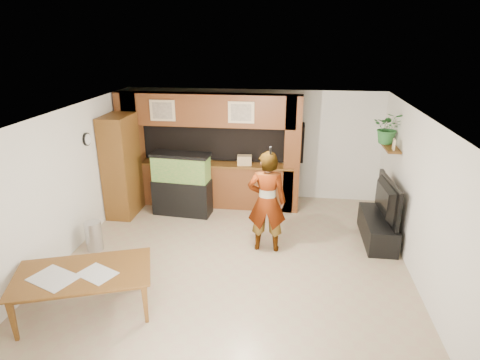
# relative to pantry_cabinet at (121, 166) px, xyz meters

# --- Properties ---
(floor) EXTENTS (6.50, 6.50, 0.00)m
(floor) POSITION_rel_pantry_cabinet_xyz_m (2.70, -1.80, -1.11)
(floor) COLOR tan
(floor) RESTS_ON ground
(ceiling) EXTENTS (6.50, 6.50, 0.00)m
(ceiling) POSITION_rel_pantry_cabinet_xyz_m (2.70, -1.80, 1.49)
(ceiling) COLOR white
(ceiling) RESTS_ON wall_back
(wall_back) EXTENTS (6.00, 0.00, 6.00)m
(wall_back) POSITION_rel_pantry_cabinet_xyz_m (2.70, 1.45, 0.19)
(wall_back) COLOR silver
(wall_back) RESTS_ON floor
(wall_left) EXTENTS (0.00, 6.50, 6.50)m
(wall_left) POSITION_rel_pantry_cabinet_xyz_m (-0.30, -1.80, 0.19)
(wall_left) COLOR silver
(wall_left) RESTS_ON floor
(wall_right) EXTENTS (0.00, 6.50, 6.50)m
(wall_right) POSITION_rel_pantry_cabinet_xyz_m (5.70, -1.80, 0.19)
(wall_right) COLOR silver
(wall_right) RESTS_ON floor
(partition) EXTENTS (4.20, 0.99, 2.60)m
(partition) POSITION_rel_pantry_cabinet_xyz_m (1.75, 0.84, 0.21)
(partition) COLOR brown
(partition) RESTS_ON floor
(wall_clock) EXTENTS (0.05, 0.25, 0.25)m
(wall_clock) POSITION_rel_pantry_cabinet_xyz_m (-0.27, -0.80, 0.79)
(wall_clock) COLOR black
(wall_clock) RESTS_ON wall_left
(wall_shelf) EXTENTS (0.25, 0.90, 0.04)m
(wall_shelf) POSITION_rel_pantry_cabinet_xyz_m (5.55, 0.15, 0.59)
(wall_shelf) COLOR brown
(wall_shelf) RESTS_ON wall_right
(pantry_cabinet) EXTENTS (0.55, 0.90, 2.21)m
(pantry_cabinet) POSITION_rel_pantry_cabinet_xyz_m (0.00, 0.00, 0.00)
(pantry_cabinet) COLOR brown
(pantry_cabinet) RESTS_ON floor
(trash_can) EXTENTS (0.30, 0.30, 0.56)m
(trash_can) POSITION_rel_pantry_cabinet_xyz_m (0.06, -1.62, -0.83)
(trash_can) COLOR #B2B2B7
(trash_can) RESTS_ON floor
(aquarium) EXTENTS (1.26, 0.47, 1.40)m
(aquarium) POSITION_rel_pantry_cabinet_xyz_m (1.28, 0.15, -0.42)
(aquarium) COLOR black
(aquarium) RESTS_ON floor
(tv_stand) EXTENTS (0.53, 1.45, 0.48)m
(tv_stand) POSITION_rel_pantry_cabinet_xyz_m (5.35, -0.56, -0.86)
(tv_stand) COLOR black
(tv_stand) RESTS_ON floor
(television) EXTENTS (0.26, 1.34, 0.77)m
(television) POSITION_rel_pantry_cabinet_xyz_m (5.35, -0.56, -0.24)
(television) COLOR black
(television) RESTS_ON tv_stand
(photo_frame) EXTENTS (0.04, 0.16, 0.21)m
(photo_frame) POSITION_rel_pantry_cabinet_xyz_m (5.55, -0.14, 0.72)
(photo_frame) COLOR #C9B186
(photo_frame) RESTS_ON wall_shelf
(potted_plant) EXTENTS (0.67, 0.62, 0.64)m
(potted_plant) POSITION_rel_pantry_cabinet_xyz_m (5.52, 0.33, 0.93)
(potted_plant) COLOR #2B6C30
(potted_plant) RESTS_ON wall_shelf
(person) EXTENTS (0.71, 0.47, 1.91)m
(person) POSITION_rel_pantry_cabinet_xyz_m (3.23, -1.18, -0.15)
(person) COLOR tan
(person) RESTS_ON floor
(microphone) EXTENTS (0.04, 0.11, 0.17)m
(microphone) POSITION_rel_pantry_cabinet_xyz_m (3.28, -1.34, 0.85)
(microphone) COLOR black
(microphone) RESTS_ON person
(dining_table) EXTENTS (2.10, 1.61, 0.65)m
(dining_table) POSITION_rel_pantry_cabinet_xyz_m (0.80, -3.35, -0.78)
(dining_table) COLOR brown
(dining_table) RESTS_ON floor
(newspaper_a) EXTENTS (0.61, 0.54, 0.01)m
(newspaper_a) POSITION_rel_pantry_cabinet_xyz_m (1.01, -3.32, -0.45)
(newspaper_a) COLOR silver
(newspaper_a) RESTS_ON dining_table
(newspaper_b) EXTENTS (0.74, 0.64, 0.01)m
(newspaper_b) POSITION_rel_pantry_cabinet_xyz_m (0.47, -3.51, -0.45)
(newspaper_b) COLOR silver
(newspaper_b) RESTS_ON dining_table
(counter_box) EXTENTS (0.33, 0.24, 0.21)m
(counter_box) POSITION_rel_pantry_cabinet_xyz_m (2.60, 0.65, 0.04)
(counter_box) COLOR tan
(counter_box) RESTS_ON partition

